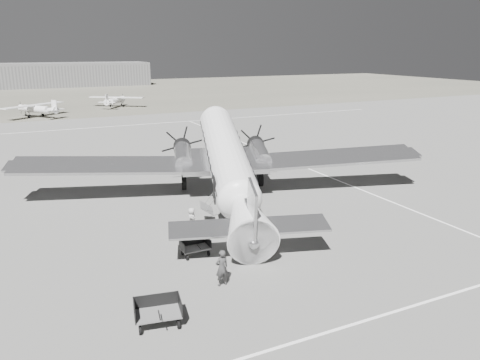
# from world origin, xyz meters

# --- Properties ---
(ground) EXTENTS (260.00, 260.00, 0.00)m
(ground) POSITION_xyz_m (0.00, 0.00, 0.00)
(ground) COLOR slate
(ground) RESTS_ON ground
(taxi_line_near) EXTENTS (60.00, 0.15, 0.01)m
(taxi_line_near) POSITION_xyz_m (0.00, -14.00, 0.01)
(taxi_line_near) COLOR white
(taxi_line_near) RESTS_ON ground
(taxi_line_right) EXTENTS (0.15, 80.00, 0.01)m
(taxi_line_right) POSITION_xyz_m (12.00, 0.00, 0.01)
(taxi_line_right) COLOR white
(taxi_line_right) RESTS_ON ground
(taxi_line_horizon) EXTENTS (90.00, 0.15, 0.01)m
(taxi_line_horizon) POSITION_xyz_m (0.00, 40.00, 0.01)
(taxi_line_horizon) COLOR white
(taxi_line_horizon) RESTS_ON ground
(grass_infield) EXTENTS (260.00, 90.00, 0.01)m
(grass_infield) POSITION_xyz_m (0.00, 95.00, 0.00)
(grass_infield) COLOR #676357
(grass_infield) RESTS_ON ground
(hangar_main) EXTENTS (42.00, 14.00, 6.60)m
(hangar_main) POSITION_xyz_m (5.00, 120.00, 3.30)
(hangar_main) COLOR slate
(hangar_main) RESTS_ON ground
(dc3_airliner) EXTENTS (35.52, 29.30, 5.84)m
(dc3_airliner) POSITION_xyz_m (1.32, 2.07, 2.92)
(dc3_airliner) COLOR #B0B0B3
(dc3_airliner) RESTS_ON ground
(light_plane_left) EXTENTS (14.25, 13.82, 2.30)m
(light_plane_left) POSITION_xyz_m (-8.57, 54.26, 1.15)
(light_plane_left) COLOR white
(light_plane_left) RESTS_ON ground
(light_plane_right) EXTENTS (13.38, 12.85, 2.16)m
(light_plane_right) POSITION_xyz_m (5.56, 62.37, 1.08)
(light_plane_right) COLOR white
(light_plane_right) RESTS_ON ground
(baggage_cart_near) EXTENTS (1.60, 1.13, 0.90)m
(baggage_cart_near) POSITION_xyz_m (-3.83, -5.20, 0.45)
(baggage_cart_near) COLOR #5E5E5E
(baggage_cart_near) RESTS_ON ground
(baggage_cart_far) EXTENTS (2.15, 1.69, 1.10)m
(baggage_cart_far) POSITION_xyz_m (-7.44, -10.68, 0.55)
(baggage_cart_far) COLOR #5E5E5E
(baggage_cart_far) RESTS_ON ground
(ground_crew) EXTENTS (0.67, 0.47, 1.76)m
(ground_crew) POSITION_xyz_m (-3.85, -8.78, 0.88)
(ground_crew) COLOR #333333
(ground_crew) RESTS_ON ground
(ramp_agent) EXTENTS (0.82, 0.90, 1.52)m
(ramp_agent) POSITION_xyz_m (-3.25, -3.30, 0.76)
(ramp_agent) COLOR silver
(ramp_agent) RESTS_ON ground
(passenger) EXTENTS (0.67, 0.82, 1.44)m
(passenger) POSITION_xyz_m (-2.79, -1.79, 0.72)
(passenger) COLOR #ACADAA
(passenger) RESTS_ON ground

